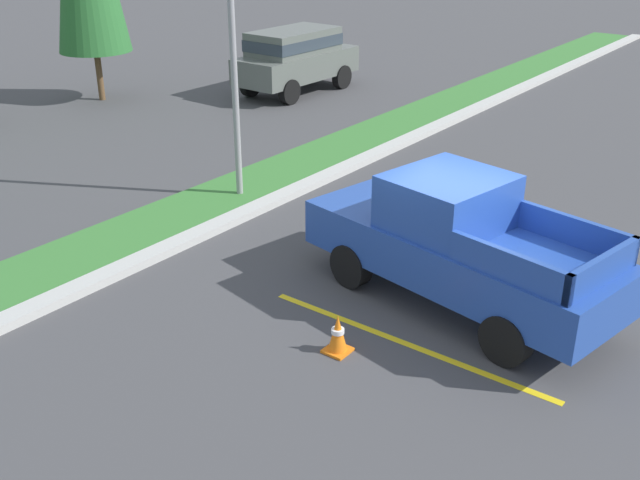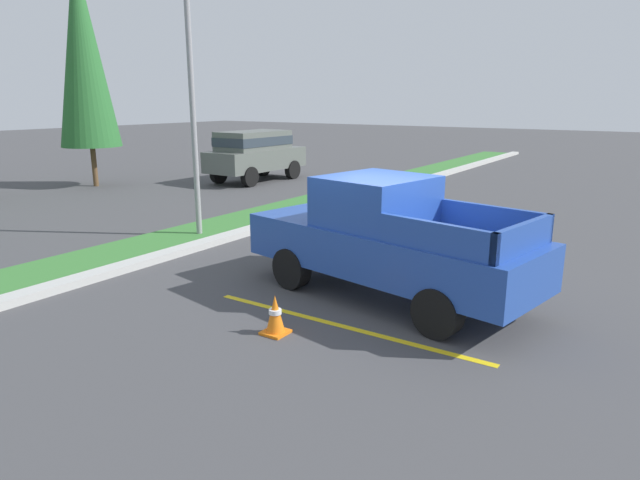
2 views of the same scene
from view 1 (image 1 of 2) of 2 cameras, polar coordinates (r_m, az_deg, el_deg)
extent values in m
plane|color=#424244|center=(12.40, 9.93, -4.36)|extent=(120.00, 120.00, 0.00)
cube|color=yellow|center=(11.08, 6.57, -7.91)|extent=(0.12, 4.80, 0.01)
cube|color=yellow|center=(13.52, 13.40, -2.08)|extent=(0.12, 4.80, 0.01)
cube|color=#B2B2AD|center=(15.01, -7.09, 1.49)|extent=(56.00, 0.40, 0.15)
cube|color=#387533|center=(15.76, -9.97, 2.29)|extent=(56.00, 1.80, 0.06)
cylinder|color=black|center=(12.41, 2.42, -1.95)|extent=(0.42, 0.80, 0.76)
cylinder|color=black|center=(13.55, 7.57, 0.23)|extent=(0.42, 0.80, 0.76)
cylinder|color=black|center=(10.72, 14.17, -7.43)|extent=(0.42, 0.80, 0.76)
cylinder|color=black|center=(12.01, 18.82, -4.34)|extent=(0.42, 0.80, 0.76)
cube|color=#23479E|center=(11.86, 10.66, -1.02)|extent=(2.83, 5.46, 0.76)
cube|color=#23479E|center=(11.71, 9.81, 2.97)|extent=(2.03, 1.90, 0.84)
cube|color=#2D3842|center=(12.17, 6.82, 4.28)|extent=(1.60, 0.36, 0.63)
cube|color=#23479E|center=(10.24, 14.35, -1.99)|extent=(0.45, 1.89, 0.44)
cube|color=#23479E|center=(11.59, 19.13, 0.60)|extent=(0.45, 1.89, 0.44)
cube|color=#23479E|center=(10.53, 20.99, -2.16)|extent=(1.79, 0.43, 0.44)
cube|color=silver|center=(13.49, 2.06, 1.54)|extent=(1.80, 0.49, 0.28)
cylinder|color=black|center=(27.17, -1.25, 12.95)|extent=(0.80, 0.27, 0.80)
cylinder|color=black|center=(26.15, 1.70, 12.47)|extent=(0.80, 0.27, 0.80)
cylinder|color=black|center=(25.12, -5.39, 11.87)|extent=(0.80, 0.27, 0.80)
cylinder|color=black|center=(24.01, -2.37, 11.35)|extent=(0.80, 0.27, 0.80)
cube|color=#565B56|center=(25.48, -1.80, 13.34)|extent=(4.63, 1.92, 0.84)
cube|color=#565B56|center=(25.22, -2.05, 15.07)|extent=(3.13, 1.73, 0.76)
cube|color=#2D3842|center=(25.22, -2.05, 15.02)|extent=(3.17, 1.77, 0.36)
cylinder|color=gray|center=(15.58, -6.78, 15.34)|extent=(0.14, 0.14, 6.90)
cylinder|color=brown|center=(25.51, -16.64, 12.06)|extent=(0.20, 0.20, 1.57)
cube|color=orange|center=(10.82, 1.36, -8.51)|extent=(0.36, 0.36, 0.04)
cone|color=orange|center=(10.66, 1.38, -7.16)|extent=(0.28, 0.28, 0.56)
cylinder|color=white|center=(10.64, 1.38, -7.03)|extent=(0.19, 0.19, 0.07)
camera|label=2|loc=(2.98, 10.40, -35.90)|focal=31.01mm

